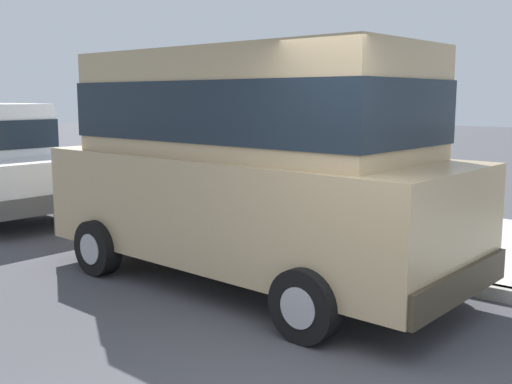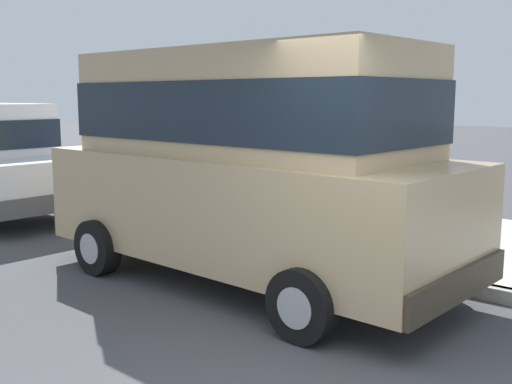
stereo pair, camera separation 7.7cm
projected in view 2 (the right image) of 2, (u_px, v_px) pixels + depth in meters
curb at (495, 293)px, 6.17m from camera, size 0.16×64.00×0.14m
car_tan_van at (248, 157)px, 6.60m from camera, size 2.24×4.95×2.52m
dog_white at (264, 205)px, 9.18m from camera, size 0.65×0.49×0.49m
fire_hydrant at (118, 187)px, 10.72m from camera, size 0.34×0.24×0.72m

